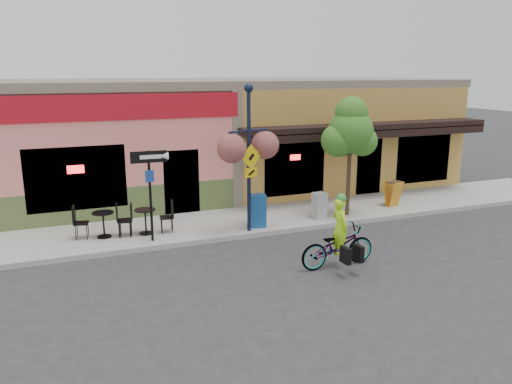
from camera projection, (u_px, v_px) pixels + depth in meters
ground at (308, 237)px, 14.97m from camera, size 90.00×90.00×0.00m
sidewalk at (280, 217)px, 16.76m from camera, size 24.00×3.00×0.15m
curb at (300, 229)px, 15.45m from camera, size 24.00×0.12×0.15m
building at (227, 133)px, 21.21m from camera, size 18.20×8.20×4.50m
bicycle at (337, 246)px, 12.59m from camera, size 2.06×0.76×1.08m
cyclist_rider at (340, 237)px, 12.55m from camera, size 0.38×0.57×1.54m
lamp_post at (249, 159)px, 14.54m from camera, size 1.49×0.90×4.36m
one_way_sign at (150, 197)px, 13.87m from camera, size 1.00×0.26×2.58m
cafe_set_left at (103, 221)px, 14.35m from camera, size 1.75×1.11×0.98m
cafe_set_right at (145, 218)px, 14.65m from camera, size 1.72×1.01×0.98m
newspaper_box_blue at (258, 211)px, 15.33m from camera, size 0.53×0.50×1.01m
newspaper_box_grey at (319, 205)px, 16.23m from camera, size 0.45×0.41×0.85m
street_tree at (350, 156)px, 16.25m from camera, size 1.68×1.68×3.97m
sandwich_board at (396, 194)px, 17.60m from camera, size 0.64×0.55×0.90m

